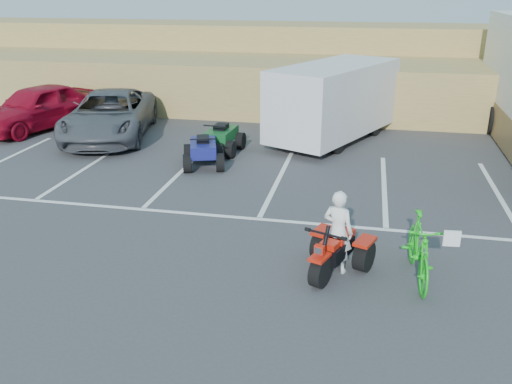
% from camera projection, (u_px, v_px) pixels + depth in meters
% --- Properties ---
extents(ground, '(100.00, 100.00, 0.00)m').
position_uv_depth(ground, '(232.00, 273.00, 9.55)').
color(ground, '#3B3B3E').
rests_on(ground, ground).
extents(parking_stripes, '(28.00, 5.16, 0.01)m').
position_uv_depth(parking_stripes, '(307.00, 195.00, 13.10)').
color(parking_stripes, white).
rests_on(parking_stripes, ground).
extents(grass_embankment, '(40.00, 8.50, 3.10)m').
position_uv_depth(grass_embankment, '(319.00, 68.00, 23.20)').
color(grass_embankment, olive).
rests_on(grass_embankment, ground).
extents(red_trike_atv, '(1.54, 1.75, 0.95)m').
position_uv_depth(red_trike_atv, '(332.00, 273.00, 9.54)').
color(red_trike_atv, red).
rests_on(red_trike_atv, ground).
extents(rider, '(0.64, 0.53, 1.51)m').
position_uv_depth(rider, '(338.00, 231.00, 9.39)').
color(rider, white).
rests_on(rider, ground).
extents(green_dirt_bike, '(0.69, 1.94, 1.14)m').
position_uv_depth(green_dirt_bike, '(419.00, 249.00, 9.16)').
color(green_dirt_bike, '#14BF19').
rests_on(green_dirt_bike, ground).
extents(grey_pickup, '(3.66, 5.79, 1.49)m').
position_uv_depth(grey_pickup, '(110.00, 115.00, 17.87)').
color(grey_pickup, '#484A50').
rests_on(grey_pickup, ground).
extents(red_car, '(3.13, 4.86, 1.54)m').
position_uv_depth(red_car, '(37.00, 107.00, 18.89)').
color(red_car, maroon).
rests_on(red_car, ground).
extents(cargo_trailer, '(4.09, 5.61, 2.43)m').
position_uv_depth(cargo_trailer, '(334.00, 100.00, 17.33)').
color(cargo_trailer, silver).
rests_on(cargo_trailer, ground).
extents(quad_atv_blue, '(1.49, 1.73, 0.96)m').
position_uv_depth(quad_atv_blue, '(204.00, 166.00, 15.17)').
color(quad_atv_blue, navy).
rests_on(quad_atv_blue, ground).
extents(quad_atv_green, '(1.21, 1.56, 0.97)m').
position_uv_depth(quad_atv_green, '(222.00, 152.00, 16.46)').
color(quad_atv_green, '#124E20').
rests_on(quad_atv_green, ground).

